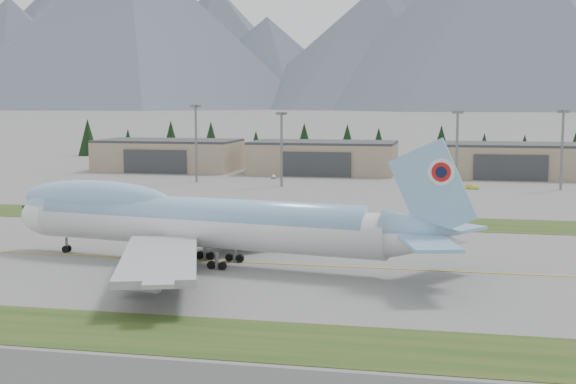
% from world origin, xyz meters
% --- Properties ---
extents(ground, '(7000.00, 7000.00, 0.00)m').
position_xyz_m(ground, '(0.00, 0.00, 0.00)').
color(ground, slate).
rests_on(ground, ground).
extents(grass_strip_near, '(400.00, 14.00, 0.08)m').
position_xyz_m(grass_strip_near, '(0.00, -38.00, 0.00)').
color(grass_strip_near, '#254017').
rests_on(grass_strip_near, ground).
extents(grass_strip_far, '(400.00, 18.00, 0.08)m').
position_xyz_m(grass_strip_far, '(0.00, 45.00, 0.00)').
color(grass_strip_far, '#254017').
rests_on(grass_strip_far, ground).
extents(taxiway_line_main, '(400.00, 0.40, 0.02)m').
position_xyz_m(taxiway_line_main, '(0.00, 0.00, 0.00)').
color(taxiway_line_main, gold).
rests_on(taxiway_line_main, ground).
extents(boeing_747_freighter, '(74.66, 63.30, 19.57)m').
position_xyz_m(boeing_747_freighter, '(-8.32, -2.07, 6.45)').
color(boeing_747_freighter, white).
rests_on(boeing_747_freighter, ground).
extents(hangar_left, '(48.00, 26.60, 10.80)m').
position_xyz_m(hangar_left, '(-70.00, 149.90, 5.39)').
color(hangar_left, gray).
rests_on(hangar_left, ground).
extents(hangar_center, '(48.00, 26.60, 10.80)m').
position_xyz_m(hangar_center, '(-15.00, 149.90, 5.39)').
color(hangar_center, gray).
rests_on(hangar_center, ground).
extents(hangar_right, '(48.00, 26.60, 10.80)m').
position_xyz_m(hangar_right, '(45.00, 149.90, 5.39)').
color(hangar_right, gray).
rests_on(hangar_right, ground).
extents(floodlight_masts, '(153.36, 10.47, 23.13)m').
position_xyz_m(floodlight_masts, '(23.61, 109.82, 15.31)').
color(floodlight_masts, slate).
rests_on(floodlight_masts, ground).
extents(service_vehicle_a, '(2.39, 3.74, 1.18)m').
position_xyz_m(service_vehicle_a, '(-27.48, 129.47, 0.00)').
color(service_vehicle_a, white).
rests_on(service_vehicle_a, ground).
extents(service_vehicle_b, '(4.38, 2.49, 1.36)m').
position_xyz_m(service_vehicle_b, '(33.27, 111.15, 0.00)').
color(service_vehicle_b, gold).
rests_on(service_vehicle_b, ground).
extents(conifer_belt, '(274.84, 15.78, 16.38)m').
position_xyz_m(conifer_belt, '(-5.46, 212.82, 7.25)').
color(conifer_belt, black).
rests_on(conifer_belt, ground).
extents(mountain_ridge_front, '(4262.37, 1235.18, 513.61)m').
position_xyz_m(mountain_ridge_front, '(-140.71, 2167.81, 225.43)').
color(mountain_ridge_front, '#454D5C').
rests_on(mountain_ridge_front, ground).
extents(mountain_ridge_rear, '(4427.41, 974.10, 487.05)m').
position_xyz_m(mountain_ridge_rear, '(132.50, 2900.00, 243.87)').
color(mountain_ridge_rear, '#454D5C').
rests_on(mountain_ridge_rear, ground).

